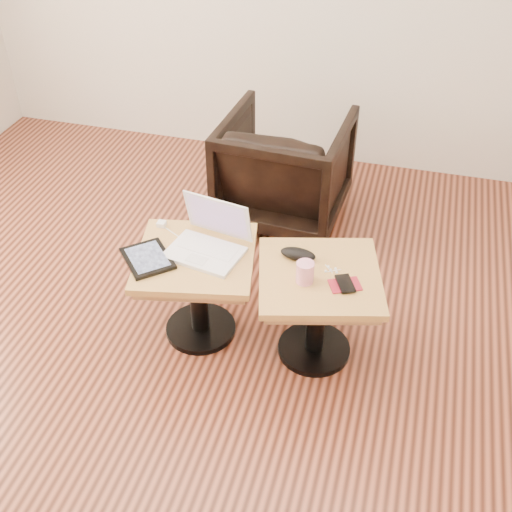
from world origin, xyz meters
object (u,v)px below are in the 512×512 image
(laptop, at_px, (209,241))
(armchair, at_px, (285,168))
(side_table_right, at_px, (318,295))
(striped_cup, at_px, (305,272))
(side_table_left, at_px, (197,275))

(laptop, height_order, armchair, laptop)
(side_table_right, distance_m, armchair, 1.15)
(striped_cup, height_order, armchair, armchair)
(armchair, bearing_deg, laptop, 87.64)
(laptop, xyz_separation_m, striped_cup, (0.46, -0.10, 0.00))
(laptop, bearing_deg, side_table_left, -120.85)
(laptop, xyz_separation_m, armchair, (0.11, 1.04, -0.20))
(armchair, bearing_deg, side_table_left, 85.48)
(side_table_left, distance_m, striped_cup, 0.54)
(side_table_right, xyz_separation_m, laptop, (-0.51, 0.04, 0.16))
(side_table_right, height_order, striped_cup, striped_cup)
(side_table_left, bearing_deg, side_table_right, -10.25)
(striped_cup, xyz_separation_m, armchair, (-0.35, 1.14, -0.20))
(side_table_right, xyz_separation_m, armchair, (-0.41, 1.08, -0.03))
(laptop, relative_size, armchair, 0.52)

